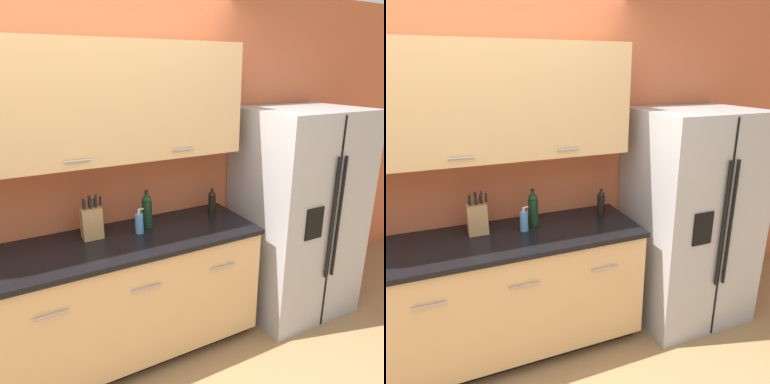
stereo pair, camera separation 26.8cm
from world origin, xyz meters
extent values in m
cube|color=#BC5B38|center=(0.00, 1.28, 1.30)|extent=(10.00, 0.05, 2.60)
cube|color=tan|center=(-0.04, 1.09, 1.81)|extent=(2.35, 0.32, 0.75)
cylinder|color=#99999E|center=(-0.04, 0.92, 1.49)|extent=(0.16, 0.01, 0.01)
cylinder|color=#99999E|center=(0.67, 0.92, 1.49)|extent=(0.16, 0.01, 0.01)
cube|color=black|center=(-0.04, 0.97, 0.04)|extent=(2.32, 0.54, 0.09)
cube|color=tan|center=(-0.04, 0.93, 0.49)|extent=(2.36, 0.62, 0.80)
cube|color=black|center=(-0.04, 0.92, 0.91)|extent=(2.38, 0.64, 0.03)
cylinder|color=#99999E|center=(-0.32, 0.61, 0.71)|extent=(0.20, 0.01, 0.01)
cylinder|color=#99999E|center=(0.25, 0.61, 0.71)|extent=(0.20, 0.01, 0.01)
cylinder|color=#99999E|center=(0.81, 0.61, 0.71)|extent=(0.20, 0.01, 0.01)
cube|color=#9E9EA0|center=(1.70, 0.86, 0.87)|extent=(0.90, 0.77, 1.73)
cube|color=black|center=(1.70, 0.47, 0.87)|extent=(0.01, 0.01, 1.70)
cylinder|color=black|center=(1.66, 0.45, 0.95)|extent=(0.02, 0.02, 0.95)
cylinder|color=black|center=(1.73, 0.45, 0.95)|extent=(0.02, 0.02, 0.95)
cube|color=black|center=(1.49, 0.46, 0.95)|extent=(0.16, 0.01, 0.24)
cube|color=#A87A4C|center=(0.04, 1.05, 1.03)|extent=(0.13, 0.10, 0.22)
cylinder|color=black|center=(0.00, 1.06, 1.17)|extent=(0.02, 0.03, 0.07)
cylinder|color=black|center=(0.00, 1.03, 1.17)|extent=(0.02, 0.03, 0.07)
cylinder|color=black|center=(0.04, 1.06, 1.18)|extent=(0.02, 0.04, 0.09)
cylinder|color=black|center=(0.04, 1.03, 1.18)|extent=(0.02, 0.04, 0.07)
cylinder|color=black|center=(0.08, 1.06, 1.17)|extent=(0.02, 0.03, 0.06)
cylinder|color=black|center=(0.08, 1.03, 1.19)|extent=(0.02, 0.04, 0.10)
cylinder|color=black|center=(0.11, 1.06, 1.17)|extent=(0.02, 0.03, 0.07)
cylinder|color=black|center=(0.44, 1.05, 1.02)|extent=(0.07, 0.07, 0.19)
sphere|color=black|center=(0.44, 1.05, 1.13)|extent=(0.07, 0.07, 0.07)
cylinder|color=black|center=(0.44, 1.05, 1.15)|extent=(0.02, 0.02, 0.07)
cylinder|color=black|center=(0.44, 1.05, 1.19)|extent=(0.03, 0.03, 0.02)
cylinder|color=#4C7FB2|center=(0.35, 0.97, 0.99)|extent=(0.06, 0.06, 0.14)
cylinder|color=#B2B2B5|center=(0.35, 0.97, 1.08)|extent=(0.02, 0.02, 0.04)
cylinder|color=#B2B2B5|center=(0.37, 0.97, 1.10)|extent=(0.03, 0.01, 0.01)
cylinder|color=black|center=(0.98, 1.05, 1.00)|extent=(0.06, 0.06, 0.14)
sphere|color=black|center=(0.98, 1.05, 1.08)|extent=(0.06, 0.06, 0.06)
cylinder|color=black|center=(0.98, 1.05, 1.09)|extent=(0.02, 0.02, 0.05)
cylinder|color=black|center=(0.98, 1.05, 1.12)|extent=(0.02, 0.02, 0.01)
camera|label=1|loc=(-0.47, -1.31, 2.01)|focal=35.00mm
camera|label=2|loc=(-0.23, -1.43, 2.01)|focal=35.00mm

